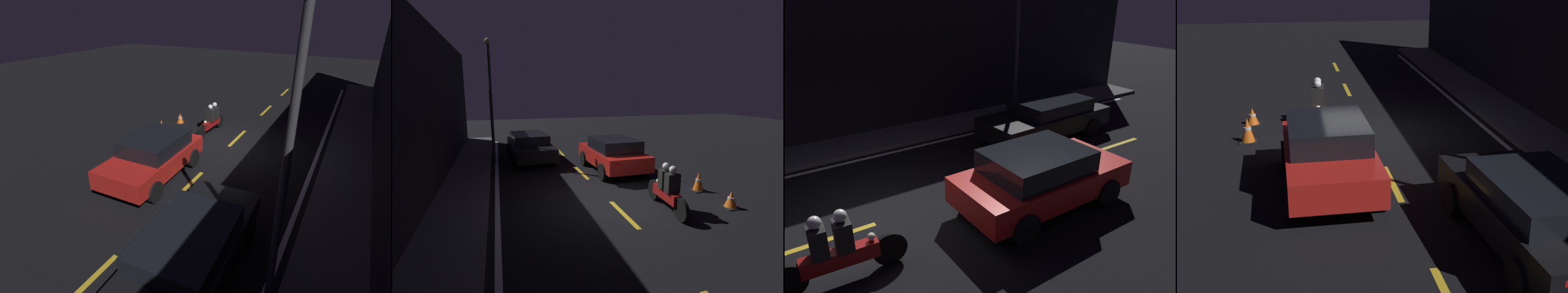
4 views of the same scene
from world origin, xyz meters
The scene contains 13 objects.
ground_plane centered at (0.00, 0.00, 0.00)m, with size 56.00×56.00×0.00m, color black.
raised_curb centered at (0.00, 4.50, 0.06)m, with size 28.00×1.65×0.12m.
building_front centered at (0.00, 5.47, 2.85)m, with size 28.00×0.30×5.69m.
lane_dash_a centered at (-10.00, 0.00, 0.00)m, with size 2.00×0.14×0.01m.
lane_dash_b centered at (-5.50, 0.00, 0.00)m, with size 2.00×0.14×0.01m.
lane_dash_c centered at (-1.00, 0.00, 0.00)m, with size 2.00×0.14×0.01m.
lane_dash_d centered at (3.50, 0.00, 0.00)m, with size 2.00×0.14×0.01m.
lane_solid_kerb centered at (0.00, 3.43, 0.00)m, with size 25.20×0.14×0.01m.
taxi_red centered at (3.44, -1.38, 0.78)m, with size 4.06×2.05×1.45m.
van_black centered at (6.56, 1.81, 0.71)m, with size 4.60×2.11×1.31m.
motorcycle centered at (-1.08, -1.32, 0.65)m, with size 2.36×0.40×1.39m.
traffic_cone_near centered at (-1.46, -3.25, 0.25)m, with size 0.47×0.47×0.51m.
traffic_cone_mid centered at (0.15, -3.29, 0.33)m, with size 0.47×0.47×0.68m.
Camera 4 is at (14.32, -2.14, 4.72)m, focal length 50.00 mm.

